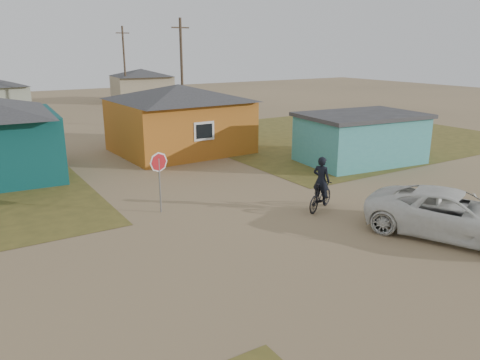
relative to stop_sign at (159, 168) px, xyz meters
name	(u,v)px	position (x,y,z in m)	size (l,w,h in m)	color
ground	(296,240)	(2.66, -4.72, -1.70)	(120.00, 120.00, 0.00)	#937854
grass_ne	(336,135)	(16.66, 8.28, -1.70)	(20.00, 18.00, 0.00)	brown
house_yellow	(180,117)	(5.16, 9.28, 0.30)	(7.72, 6.76, 3.90)	#B4641B
shed_turquoise	(360,138)	(12.16, 1.78, -0.39)	(6.71, 4.93, 2.60)	teal
house_beige_east	(142,85)	(12.66, 35.28, 0.15)	(6.95, 6.05, 3.60)	#9C8E6F
utility_pole_near	(182,72)	(9.16, 17.28, 2.44)	(1.40, 0.20, 8.00)	#4A3B2C
utility_pole_far	(125,65)	(10.16, 33.28, 2.44)	(1.40, 0.20, 8.00)	#4A3B2C
stop_sign	(159,168)	(0.00, 0.00, 0.00)	(0.74, 0.18, 2.30)	gray
cyclist	(321,191)	(5.21, -2.96, -0.95)	(1.88, 1.21, 2.07)	black
vehicle	(453,214)	(7.12, -7.18, -0.95)	(2.50, 5.41, 1.50)	white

